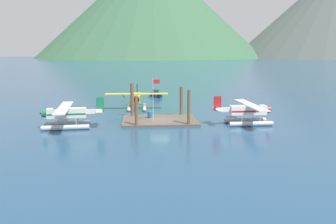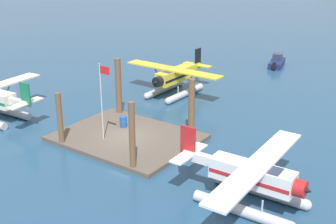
{
  "view_description": "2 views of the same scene",
  "coord_description": "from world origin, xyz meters",
  "px_view_note": "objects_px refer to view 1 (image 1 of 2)",
  "views": [
    {
      "loc": [
        -2.74,
        -48.27,
        9.64
      ],
      "look_at": [
        1.15,
        -0.03,
        1.32
      ],
      "focal_mm": 38.05,
      "sensor_mm": 36.0,
      "label": 1
    },
    {
      "loc": [
        20.25,
        -23.16,
        13.78
      ],
      "look_at": [
        1.79,
        2.87,
        1.73
      ],
      "focal_mm": 47.26,
      "sensor_mm": 36.0,
      "label": 2
    }
  ],
  "objects_px": {
    "seaplane_yellow_bow_left": "(137,100)",
    "flagpole": "(154,95)",
    "seaplane_cream_port_aft": "(67,116)",
    "boat_navy_open_north": "(156,94)",
    "fuel_drum": "(150,115)",
    "mooring_buoy": "(245,109)",
    "seaplane_white_stbd_aft": "(248,113)"
  },
  "relations": [
    {
      "from": "flagpole",
      "to": "seaplane_white_stbd_aft",
      "type": "bearing_deg",
      "value": -6.34
    },
    {
      "from": "mooring_buoy",
      "to": "seaplane_white_stbd_aft",
      "type": "xyz_separation_m",
      "value": [
        -2.6,
        -10.13,
        1.23
      ]
    },
    {
      "from": "seaplane_yellow_bow_left",
      "to": "seaplane_cream_port_aft",
      "type": "xyz_separation_m",
      "value": [
        -8.75,
        -14.29,
        0.0
      ]
    },
    {
      "from": "flagpole",
      "to": "mooring_buoy",
      "type": "bearing_deg",
      "value": 30.21
    },
    {
      "from": "mooring_buoy",
      "to": "seaplane_cream_port_aft",
      "type": "relative_size",
      "value": 0.07
    },
    {
      "from": "mooring_buoy",
      "to": "fuel_drum",
      "type": "bearing_deg",
      "value": -158.75
    },
    {
      "from": "flagpole",
      "to": "mooring_buoy",
      "type": "relative_size",
      "value": 8.31
    },
    {
      "from": "flagpole",
      "to": "seaplane_white_stbd_aft",
      "type": "xyz_separation_m",
      "value": [
        12.43,
        -1.38,
        -2.36
      ]
    },
    {
      "from": "seaplane_white_stbd_aft",
      "to": "boat_navy_open_north",
      "type": "bearing_deg",
      "value": 109.76
    },
    {
      "from": "fuel_drum",
      "to": "seaplane_yellow_bow_left",
      "type": "bearing_deg",
      "value": 100.7
    },
    {
      "from": "seaplane_yellow_bow_left",
      "to": "boat_navy_open_north",
      "type": "relative_size",
      "value": 2.17
    },
    {
      "from": "seaplane_yellow_bow_left",
      "to": "flagpole",
      "type": "bearing_deg",
      "value": -79.27
    },
    {
      "from": "flagpole",
      "to": "boat_navy_open_north",
      "type": "height_order",
      "value": "flagpole"
    },
    {
      "from": "mooring_buoy",
      "to": "seaplane_yellow_bow_left",
      "type": "bearing_deg",
      "value": 167.76
    },
    {
      "from": "seaplane_yellow_bow_left",
      "to": "seaplane_white_stbd_aft",
      "type": "bearing_deg",
      "value": -43.21
    },
    {
      "from": "seaplane_white_stbd_aft",
      "to": "boat_navy_open_north",
      "type": "relative_size",
      "value": 2.17
    },
    {
      "from": "seaplane_yellow_bow_left",
      "to": "boat_navy_open_north",
      "type": "bearing_deg",
      "value": 76.44
    },
    {
      "from": "boat_navy_open_north",
      "to": "fuel_drum",
      "type": "bearing_deg",
      "value": -94.56
    },
    {
      "from": "flagpole",
      "to": "seaplane_white_stbd_aft",
      "type": "relative_size",
      "value": 0.56
    },
    {
      "from": "flagpole",
      "to": "seaplane_cream_port_aft",
      "type": "bearing_deg",
      "value": -170.97
    },
    {
      "from": "seaplane_yellow_bow_left",
      "to": "seaplane_cream_port_aft",
      "type": "height_order",
      "value": "same"
    },
    {
      "from": "fuel_drum",
      "to": "flagpole",
      "type": "bearing_deg",
      "value": -79.18
    },
    {
      "from": "fuel_drum",
      "to": "boat_navy_open_north",
      "type": "bearing_deg",
      "value": 85.44
    },
    {
      "from": "boat_navy_open_north",
      "to": "seaplane_yellow_bow_left",
      "type": "bearing_deg",
      "value": -103.56
    },
    {
      "from": "mooring_buoy",
      "to": "seaplane_white_stbd_aft",
      "type": "relative_size",
      "value": 0.07
    },
    {
      "from": "seaplane_cream_port_aft",
      "to": "boat_navy_open_north",
      "type": "relative_size",
      "value": 2.18
    },
    {
      "from": "seaplane_white_stbd_aft",
      "to": "fuel_drum",
      "type": "bearing_deg",
      "value": 162.49
    },
    {
      "from": "mooring_buoy",
      "to": "seaplane_cream_port_aft",
      "type": "height_order",
      "value": "seaplane_cream_port_aft"
    },
    {
      "from": "seaplane_yellow_bow_left",
      "to": "seaplane_cream_port_aft",
      "type": "bearing_deg",
      "value": -121.47
    },
    {
      "from": "seaplane_yellow_bow_left",
      "to": "seaplane_white_stbd_aft",
      "type": "xyz_separation_m",
      "value": [
        14.8,
        -13.9,
        0.0
      ]
    },
    {
      "from": "seaplane_yellow_bow_left",
      "to": "seaplane_cream_port_aft",
      "type": "relative_size",
      "value": 0.99
    },
    {
      "from": "mooring_buoy",
      "to": "seaplane_cream_port_aft",
      "type": "distance_m",
      "value": 28.21
    }
  ]
}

